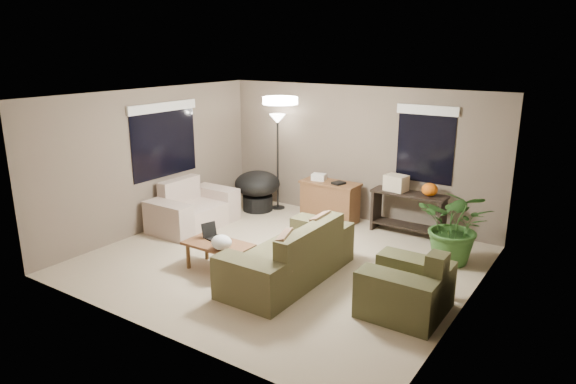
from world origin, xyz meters
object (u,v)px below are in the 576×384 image
Objects in this scene: papasan_chair at (257,188)px; floor_lamp at (278,130)px; loveseat at (192,210)px; armchair at (407,290)px; main_sofa at (291,259)px; desk at (330,201)px; cat_scratching_post at (430,279)px; console_table at (408,210)px; coffee_table at (218,247)px; houseplant at (456,234)px.

floor_lamp is (0.26, 0.33, 1.13)m from papasan_chair.
armchair is (4.42, -0.85, 0.00)m from loveseat.
main_sofa is 2.00× the size of desk.
armchair is 2.00× the size of cat_scratching_post.
console_table is 0.68× the size of floor_lamp.
main_sofa reaches higher than coffee_table.
armchair is 4.75m from floor_lamp.
console_table is (1.49, 0.12, 0.06)m from desk.
desk is at bearing 9.23° from papasan_chair.
main_sofa reaches higher than papasan_chair.
cat_scratching_post is (1.10, -2.01, -0.22)m from console_table.
loveseat is (-2.72, 0.85, 0.00)m from main_sofa.
loveseat is 1.60× the size of coffee_table.
main_sofa is 2.85m from loveseat.
loveseat is at bearing -139.00° from desk.
main_sofa is at bearing -44.62° from papasan_chair.
floor_lamp is at bearing 145.16° from armchair.
floor_lamp is at bearing 108.70° from coffee_table.
cat_scratching_post reaches higher than coffee_table.
console_table is at bearing 59.83° from coffee_table.
houseplant is (4.06, -0.45, 0.00)m from papasan_chair.
loveseat is at bearing 162.58° from main_sofa.
loveseat is at bearing 177.27° from cat_scratching_post.
houseplant reaches higher than main_sofa.
loveseat is at bearing -106.02° from papasan_chair.
console_table is at bearing 27.74° from loveseat.
floor_lamp reaches higher than papasan_chair.
console_table is 1.09× the size of papasan_chair.
loveseat is 0.84× the size of floor_lamp.
desk is 2.64m from houseplant.
armchair is 3.55m from desk.
loveseat reaches higher than papasan_chair.
loveseat is 1.33× the size of houseplant.
coffee_table is (1.67, -1.20, 0.06)m from loveseat.
coffee_table is 3.36m from floor_lamp.
papasan_chair is 2.38× the size of cat_scratching_post.
papasan_chair is at bearing 158.17° from cat_scratching_post.
main_sofa and armchair have the same top height.
armchair reaches higher than console_table.
papasan_chair is (-2.31, 2.28, 0.17)m from main_sofa.
armchair is at bearing -34.84° from floor_lamp.
coffee_table is 0.52× the size of floor_lamp.
console_table is at bearing 118.65° from cat_scratching_post.
floor_lamp is 4.04m from houseplant.
armchair is 0.77× the size of console_table.
main_sofa is 1.83× the size of houseplant.
loveseat is 2.06m from coffee_table.
floor_lamp is 4.53m from cat_scratching_post.
loveseat is 2.29m from floor_lamp.
console_table is 2.30m from cat_scratching_post.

